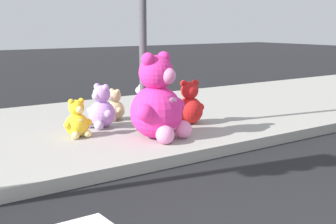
{
  "coord_description": "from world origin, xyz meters",
  "views": [
    {
      "loc": [
        -2.67,
        -1.38,
        1.71
      ],
      "look_at": [
        0.88,
        3.6,
        0.55
      ],
      "focal_mm": 50.07,
      "sensor_mm": 36.0,
      "label": 1
    }
  ],
  "objects": [
    {
      "name": "plush_pink_large",
      "position": [
        0.87,
        3.82,
        0.62
      ],
      "size": [
        0.89,
        0.84,
        1.19
      ],
      "color": "#F22D93",
      "rests_on": "sidewalk"
    },
    {
      "name": "plush_lavender",
      "position": [
        0.55,
        4.89,
        0.42
      ],
      "size": [
        0.47,
        0.5,
        0.67
      ],
      "color": "#B28CD8",
      "rests_on": "sidewalk"
    },
    {
      "name": "plush_white",
      "position": [
        1.45,
        5.09,
        0.41
      ],
      "size": [
        0.46,
        0.47,
        0.64
      ],
      "color": "white",
      "rests_on": "sidewalk"
    },
    {
      "name": "sign_pole",
      "position": [
        1.0,
        4.4,
        1.85
      ],
      "size": [
        0.56,
        0.11,
        3.2
      ],
      "color": "#4C4C51",
      "rests_on": "sidewalk"
    },
    {
      "name": "plush_tan",
      "position": [
        0.98,
        5.27,
        0.36
      ],
      "size": [
        0.36,
        0.39,
        0.52
      ],
      "color": "tan",
      "rests_on": "sidewalk"
    },
    {
      "name": "plush_red",
      "position": [
        1.81,
        4.34,
        0.43
      ],
      "size": [
        0.52,
        0.49,
        0.7
      ],
      "color": "red",
      "rests_on": "sidewalk"
    },
    {
      "name": "sidewalk",
      "position": [
        0.0,
        5.2,
        0.07
      ],
      "size": [
        28.0,
        4.4,
        0.15
      ],
      "primitive_type": "cube",
      "color": "#9E9B93",
      "rests_on": "ground_plane"
    },
    {
      "name": "plush_yellow",
      "position": [
        -0.01,
        4.53,
        0.37
      ],
      "size": [
        0.42,
        0.36,
        0.54
      ],
      "color": "yellow",
      "rests_on": "sidewalk"
    }
  ]
}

